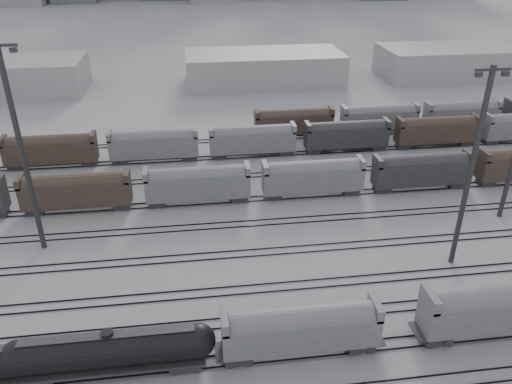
{
  "coord_description": "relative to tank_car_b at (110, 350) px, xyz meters",
  "views": [
    {
      "loc": [
        -9.24,
        -32.84,
        35.38
      ],
      "look_at": [
        -1.25,
        26.6,
        4.0
      ],
      "focal_mm": 35.0,
      "sensor_mm": 36.0,
      "label": 1
    }
  ],
  "objects": [
    {
      "name": "ground",
      "position": [
        17.68,
        -1.0,
        -2.67
      ],
      "size": [
        900.0,
        900.0,
        0.0
      ],
      "primitive_type": "plane",
      "color": "#ACACB1",
      "rests_on": "ground"
    },
    {
      "name": "tracks",
      "position": [
        17.68,
        16.5,
        -2.59
      ],
      "size": [
        220.0,
        71.5,
        0.16
      ],
      "color": "black",
      "rests_on": "ground"
    },
    {
      "name": "tank_car_b",
      "position": [
        0.0,
        0.0,
        0.0
      ],
      "size": [
        18.66,
        3.11,
        4.61
      ],
      "color": "#272729",
      "rests_on": "ground"
    },
    {
      "name": "hopper_car_a",
      "position": [
        17.14,
        -0.0,
        0.56
      ],
      "size": [
        14.62,
        2.91,
        5.23
      ],
      "color": "#272729",
      "rests_on": "ground"
    },
    {
      "name": "hopper_car_b",
      "position": [
        36.86,
        -0.0,
        0.84
      ],
      "size": [
        15.86,
        3.15,
        5.67
      ],
      "color": "#272729",
      "rests_on": "ground"
    },
    {
      "name": "light_mast_b",
      "position": [
        -11.1,
        21.89,
        10.85
      ],
      "size": [
        4.08,
        0.65,
        25.47
      ],
      "color": "#333235",
      "rests_on": "ground"
    },
    {
      "name": "light_mast_c",
      "position": [
        38.38,
        12.06,
        9.92
      ],
      "size": [
        3.8,
        0.61,
        23.73
      ],
      "color": "#333235",
      "rests_on": "ground"
    },
    {
      "name": "bg_string_near",
      "position": [
        25.68,
        31.0,
        0.13
      ],
      "size": [
        151.0,
        3.0,
        5.6
      ],
      "color": "gray",
      "rests_on": "ground"
    },
    {
      "name": "bg_string_mid",
      "position": [
        35.68,
        47.0,
        0.13
      ],
      "size": [
        151.0,
        3.0,
        5.6
      ],
      "color": "#272729",
      "rests_on": "ground"
    },
    {
      "name": "bg_string_far",
      "position": [
        53.18,
        55.0,
        0.13
      ],
      "size": [
        66.0,
        3.0,
        5.6
      ],
      "color": "#47372D",
      "rests_on": "ground"
    },
    {
      "name": "warehouse_mid",
      "position": [
        27.68,
        94.0,
        1.33
      ],
      "size": [
        40.0,
        18.0,
        8.0
      ],
      "primitive_type": "cube",
      "color": "#A2A2A4",
      "rests_on": "ground"
    },
    {
      "name": "warehouse_right",
      "position": [
        77.68,
        94.0,
        1.33
      ],
      "size": [
        35.0,
        18.0,
        8.0
      ],
      "primitive_type": "cube",
      "color": "#A2A2A4",
      "rests_on": "ground"
    }
  ]
}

